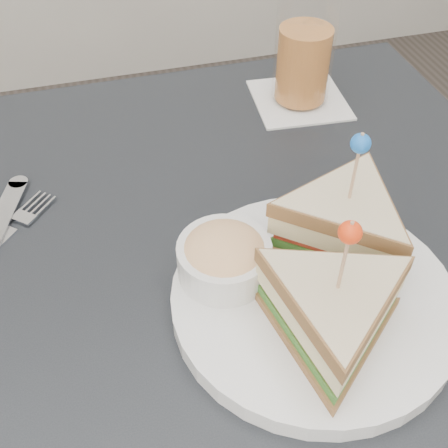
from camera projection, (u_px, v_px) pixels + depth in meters
table at (218, 311)px, 0.63m from camera, size 0.80×0.80×0.75m
plate_meal at (321, 271)px, 0.52m from camera, size 0.31×0.32×0.16m
cutlery_fork at (3, 238)px, 0.60m from camera, size 0.13×0.14×0.00m
drink_set at (304, 54)px, 0.75m from camera, size 0.14×0.14×0.16m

